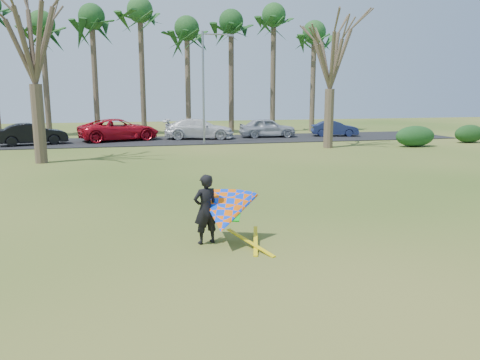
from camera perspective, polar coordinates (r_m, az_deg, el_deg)
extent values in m
plane|color=#214E11|center=(12.89, 2.05, -6.43)|extent=(100.00, 100.00, 0.00)
cube|color=black|center=(37.21, -8.17, 4.79)|extent=(46.00, 7.00, 0.06)
cylinder|color=#4F3C2F|center=(43.41, -22.59, 10.83)|extent=(0.48, 0.48, 9.00)
ellipsoid|color=#1A4418|center=(43.75, -23.06, 17.12)|extent=(4.84, 4.84, 3.08)
cylinder|color=#47382B|center=(42.98, -17.25, 11.64)|extent=(0.48, 0.48, 9.70)
ellipsoid|color=#19461A|center=(43.41, -17.65, 18.44)|extent=(4.84, 4.84, 3.08)
cylinder|color=#4C3D2D|center=(42.92, -11.82, 12.36)|extent=(0.48, 0.48, 10.40)
ellipsoid|color=#1B4E1F|center=(43.45, -12.12, 19.62)|extent=(4.84, 4.84, 3.08)
cylinder|color=brown|center=(43.21, -6.37, 11.58)|extent=(0.48, 0.48, 9.00)
ellipsoid|color=#174018|center=(43.55, -6.51, 17.90)|extent=(4.84, 4.84, 3.08)
cylinder|color=#443629|center=(43.88, -1.07, 12.08)|extent=(0.48, 0.48, 9.70)
ellipsoid|color=#174117|center=(44.30, -1.10, 18.75)|extent=(4.84, 4.84, 3.08)
cylinder|color=#4A3D2C|center=(44.90, 4.04, 12.47)|extent=(0.48, 0.48, 10.40)
ellipsoid|color=#1B4C1B|center=(45.41, 4.14, 19.42)|extent=(4.84, 4.84, 3.08)
cylinder|color=brown|center=(46.23, 8.87, 11.45)|extent=(0.48, 0.48, 9.00)
ellipsoid|color=#1A491D|center=(46.55, 9.05, 17.37)|extent=(4.84, 4.84, 3.08)
cylinder|color=#47372B|center=(27.34, -23.33, 6.28)|extent=(0.64, 0.64, 4.20)
cylinder|color=#4B3E2D|center=(32.74, 10.77, 7.37)|extent=(0.64, 0.64, 3.99)
cylinder|color=gray|center=(34.28, -4.49, 11.02)|extent=(0.16, 0.16, 8.00)
cylinder|color=gray|center=(34.68, -2.88, 17.32)|extent=(2.00, 0.10, 0.10)
cube|color=gray|center=(34.87, -1.18, 17.21)|extent=(0.40, 0.18, 0.12)
ellipsoid|color=#163E19|center=(35.08, 20.56, 5.02)|extent=(2.93, 1.33, 1.47)
ellipsoid|color=#143815|center=(39.48, 26.18, 5.08)|extent=(2.44, 1.15, 1.36)
imported|color=black|center=(36.65, -23.99, 5.14)|extent=(4.93, 2.86, 1.54)
imported|color=red|center=(37.68, -14.51, 5.97)|extent=(6.65, 4.55, 1.69)
imported|color=silver|center=(37.95, -5.00, 6.24)|extent=(5.90, 3.32, 1.61)
imported|color=#A7ABB5|center=(39.34, 3.35, 6.40)|extent=(4.73, 2.06, 1.59)
imported|color=#18224A|center=(41.04, 11.46, 6.18)|extent=(4.14, 2.27, 1.29)
imported|color=black|center=(11.80, -4.22, -3.58)|extent=(0.75, 0.60, 1.78)
cone|color=#053DFF|center=(11.65, -1.83, -3.95)|extent=(2.13, 2.39, 2.02)
cube|color=#0CBF19|center=(11.61, -1.17, -4.25)|extent=(0.62, 0.60, 0.24)
cube|color=yellow|center=(11.68, 1.21, -8.18)|extent=(0.85, 1.66, 0.28)
cube|color=yellow|center=(11.91, 1.91, -7.81)|extent=(0.56, 1.76, 0.22)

